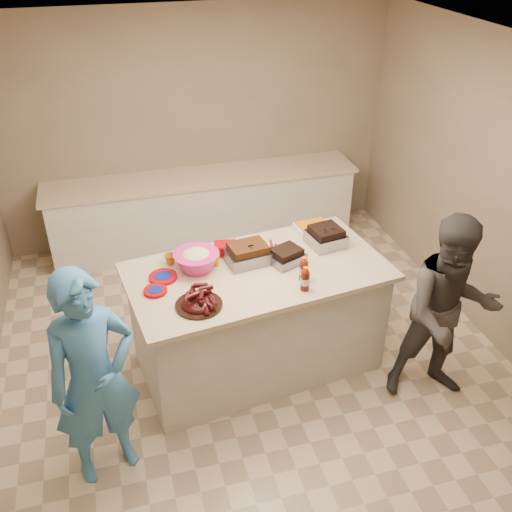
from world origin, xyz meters
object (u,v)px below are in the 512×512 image
object	(u,v)px
bbq_bottle_b	(303,279)
mustard_bottle	(217,265)
rib_platter	(199,306)
island	(257,361)
roasting_pan	(325,245)
plastic_cup	(171,264)
guest_blue	(111,463)
guest_gray	(432,388)
coleslaw_bowl	(197,269)
bbq_bottle_a	(305,290)

from	to	relation	value
bbq_bottle_b	mustard_bottle	size ratio (longest dim) A/B	1.60
rib_platter	island	bearing A→B (deg)	32.88
roasting_pan	plastic_cup	world-z (taller)	roasting_pan
roasting_pan	guest_blue	distance (m)	2.47
mustard_bottle	guest_gray	xyz separation A→B (m)	(1.66, -0.88, -1.00)
bbq_bottle_b	coleslaw_bowl	bearing A→B (deg)	154.78
guest_blue	guest_gray	bearing A→B (deg)	-17.12
coleslaw_bowl	guest_blue	size ratio (longest dim) A/B	0.22
roasting_pan	coleslaw_bowl	distance (m)	1.16
bbq_bottle_a	plastic_cup	distance (m)	1.15
coleslaw_bowl	guest_blue	distance (m)	1.61
island	guest_blue	size ratio (longest dim) A/B	1.25
rib_platter	bbq_bottle_b	distance (m)	0.88
rib_platter	guest_gray	world-z (taller)	rib_platter
rib_platter	bbq_bottle_b	bearing A→B (deg)	8.25
coleslaw_bowl	mustard_bottle	size ratio (longest dim) A/B	2.95
bbq_bottle_a	guest_blue	size ratio (longest dim) A/B	0.12
bbq_bottle_b	guest_gray	distance (m)	1.53
guest_gray	guest_blue	bearing A→B (deg)	-166.95
island	guest_gray	world-z (taller)	island
rib_platter	mustard_bottle	distance (m)	0.56
mustard_bottle	guest_blue	xyz separation A→B (m)	(-1.04, -0.92, -1.00)
island	bbq_bottle_a	bearing A→B (deg)	-61.08
bbq_bottle_a	mustard_bottle	size ratio (longest dim) A/B	1.62
mustard_bottle	plastic_cup	bearing A→B (deg)	160.44
rib_platter	bbq_bottle_a	size ratio (longest dim) A/B	1.73
island	mustard_bottle	distance (m)	1.06
roasting_pan	guest_gray	distance (m)	1.54
roasting_pan	mustard_bottle	size ratio (longest dim) A/B	2.28
bbq_bottle_a	bbq_bottle_b	world-z (taller)	bbq_bottle_a
coleslaw_bowl	bbq_bottle_b	distance (m)	0.87
roasting_pan	guest_gray	bearing A→B (deg)	-64.25
bbq_bottle_a	plastic_cup	xyz separation A→B (m)	(-0.95, 0.65, 0.00)
mustard_bottle	guest_blue	size ratio (longest dim) A/B	0.07
roasting_pan	plastic_cup	bearing A→B (deg)	168.15
island	bbq_bottle_b	size ratio (longest dim) A/B	10.40
roasting_pan	mustard_bottle	bearing A→B (deg)	174.79
rib_platter	bbq_bottle_b	xyz separation A→B (m)	(0.87, 0.13, 0.00)
bbq_bottle_a	plastic_cup	size ratio (longest dim) A/B	2.14
rib_platter	guest_blue	distance (m)	1.35
coleslaw_bowl	guest_gray	bearing A→B (deg)	-25.47
roasting_pan	mustard_bottle	distance (m)	0.99
roasting_pan	coleslaw_bowl	world-z (taller)	coleslaw_bowl
bbq_bottle_b	guest_blue	xyz separation A→B (m)	(-1.66, -0.54, -1.00)
island	bbq_bottle_b	xyz separation A→B (m)	(0.31, -0.23, 1.00)
mustard_bottle	rib_platter	bearing A→B (deg)	-116.03
bbq_bottle_a	mustard_bottle	xyz separation A→B (m)	(-0.58, 0.52, 0.00)
rib_platter	plastic_cup	world-z (taller)	rib_platter
rib_platter	guest_gray	distance (m)	2.19
coleslaw_bowl	guest_gray	world-z (taller)	coleslaw_bowl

